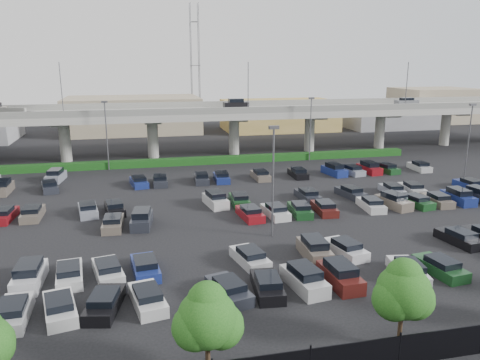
# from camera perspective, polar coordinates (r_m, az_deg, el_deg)

# --- Properties ---
(ground) EXTENTS (280.00, 280.00, 0.00)m
(ground) POSITION_cam_1_polar(r_m,az_deg,el_deg) (51.25, 1.35, -3.70)
(ground) COLOR black
(overpass) EXTENTS (150.00, 13.00, 15.80)m
(overpass) POSITION_cam_1_polar(r_m,az_deg,el_deg) (80.66, -4.42, 7.88)
(overpass) COLOR gray
(overpass) RESTS_ON ground
(hedge) EXTENTS (66.00, 1.60, 1.10)m
(hedge) POSITION_cam_1_polar(r_m,az_deg,el_deg) (74.82, -3.34, 2.43)
(hedge) COLOR #123710
(hedge) RESTS_ON ground
(fence) EXTENTS (70.00, 0.10, 2.00)m
(fence) POSITION_cam_1_polar(r_m,az_deg,el_deg) (27.09, 16.82, -19.62)
(fence) COLOR black
(fence) RESTS_ON ground
(tree_row) EXTENTS (65.07, 3.66, 5.94)m
(tree_row) POSITION_cam_1_polar(r_m,az_deg,el_deg) (27.22, 17.10, -13.09)
(tree_row) COLOR #332316
(tree_row) RESTS_ON ground
(parked_cars) EXTENTS (62.77, 41.66, 1.67)m
(parked_cars) POSITION_cam_1_polar(r_m,az_deg,el_deg) (47.55, 4.25, -4.41)
(parked_cars) COLOR silver
(parked_cars) RESTS_ON ground
(light_poles) EXTENTS (66.90, 48.38, 10.30)m
(light_poles) POSITION_cam_1_polar(r_m,az_deg,el_deg) (50.80, -3.69, 3.38)
(light_poles) COLOR #4E4E53
(light_poles) RESTS_ON ground
(distant_buildings) EXTENTS (138.00, 24.00, 9.00)m
(distant_buildings) POSITION_cam_1_polar(r_m,az_deg,el_deg) (112.43, -0.25, 8.02)
(distant_buildings) COLOR gray
(distant_buildings) RESTS_ON ground
(comm_tower) EXTENTS (2.40, 2.40, 30.00)m
(comm_tower) POSITION_cam_1_polar(r_m,az_deg,el_deg) (122.34, -5.49, 14.02)
(comm_tower) COLOR #4E4E53
(comm_tower) RESTS_ON ground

